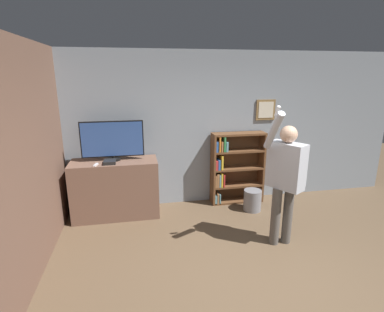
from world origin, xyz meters
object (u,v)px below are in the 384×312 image
object	(u,v)px
game_console	(110,162)
bookshelf	(233,168)
television	(112,140)
person	(285,174)
waste_bin	(252,200)

from	to	relation	value
game_console	bookshelf	world-z (taller)	bookshelf
television	person	xyz separation A→B (m)	(2.29, -1.37, -0.26)
waste_bin	television	bearing A→B (deg)	172.46
game_console	person	bearing A→B (deg)	-27.26
game_console	bookshelf	distance (m)	2.18
television	person	size ratio (longest dim) A/B	0.51
person	waste_bin	bearing A→B (deg)	148.23
television	person	distance (m)	2.68
television	game_console	xyz separation A→B (m)	(-0.05, -0.17, -0.31)
television	bookshelf	world-z (taller)	television
game_console	person	xyz separation A→B (m)	(2.34, -1.20, 0.05)
television	bookshelf	xyz separation A→B (m)	(2.09, 0.13, -0.63)
television	game_console	world-z (taller)	television
television	person	world-z (taller)	person
waste_bin	person	bearing A→B (deg)	-90.88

